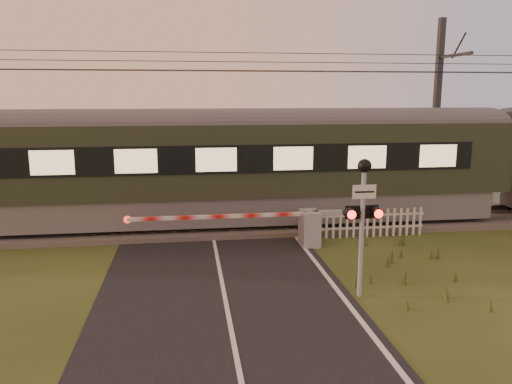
{
  "coord_description": "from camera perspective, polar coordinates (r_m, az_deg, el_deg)",
  "views": [
    {
      "loc": [
        -0.79,
        -10.9,
        4.7
      ],
      "look_at": [
        1.17,
        3.2,
        1.92
      ],
      "focal_mm": 35.0,
      "sensor_mm": 36.0,
      "label": 1
    }
  ],
  "objects": [
    {
      "name": "catenary_mast",
      "position": [
        22.17,
        19.98,
        8.62
      ],
      "size": [
        0.24,
        2.47,
        7.74
      ],
      "color": "#2D2D30",
      "rests_on": "ground"
    },
    {
      "name": "crossing_signal",
      "position": [
        11.68,
        12.13,
        -1.27
      ],
      "size": [
        0.83,
        0.35,
        3.28
      ],
      "color": "gray",
      "rests_on": "ground"
    },
    {
      "name": "train",
      "position": [
        21.08,
        25.8,
        3.25
      ],
      "size": [
        41.96,
        2.89,
        3.91
      ],
      "color": "slate",
      "rests_on": "ground"
    },
    {
      "name": "ground",
      "position": [
        11.89,
        -3.53,
        -12.24
      ],
      "size": [
        160.0,
        160.0,
        0.0
      ],
      "primitive_type": "plane",
      "color": "#2C3B16",
      "rests_on": "ground"
    },
    {
      "name": "boom_gate",
      "position": [
        15.81,
        5.06,
        -3.93
      ],
      "size": [
        6.72,
        0.86,
        1.14
      ],
      "color": "gray",
      "rests_on": "ground"
    },
    {
      "name": "road",
      "position": [
        11.68,
        -3.36,
        -12.64
      ],
      "size": [
        6.0,
        140.0,
        0.03
      ],
      "color": "black",
      "rests_on": "ground"
    },
    {
      "name": "overhead_wires",
      "position": [
        17.44,
        -5.47,
        14.38
      ],
      "size": [
        120.0,
        0.62,
        0.62
      ],
      "color": "black",
      "rests_on": "ground"
    },
    {
      "name": "picket_fence",
      "position": [
        17.16,
        12.97,
        -3.45
      ],
      "size": [
        3.74,
        0.08,
        0.96
      ],
      "color": "silver",
      "rests_on": "ground"
    },
    {
      "name": "track_bed",
      "position": [
        18.02,
        -5.14,
        -3.89
      ],
      "size": [
        140.0,
        3.4,
        0.39
      ],
      "color": "#47423D",
      "rests_on": "ground"
    }
  ]
}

